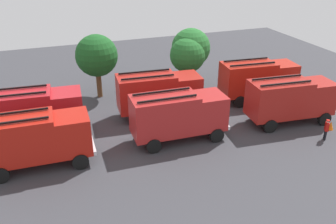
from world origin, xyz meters
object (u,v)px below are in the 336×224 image
(tree_2, at_px, (191,48))
(fire_truck_2, at_px, (290,98))
(tree_0, at_px, (97,56))
(traffic_cone_0, at_px, (331,126))
(fire_truck_1, at_px, (178,114))
(fire_truck_4, at_px, (159,92))
(fire_truck_5, at_px, (258,78))
(fire_truck_3, at_px, (34,110))
(fire_truck_0, at_px, (34,138))
(firefighter_1, at_px, (299,86))
(tree_1, at_px, (188,55))
(firefighter_3, at_px, (212,98))
(firefighter_2, at_px, (326,129))

(tree_2, bearing_deg, fire_truck_2, -66.76)
(tree_0, bearing_deg, traffic_cone_0, -38.66)
(fire_truck_1, distance_m, fire_truck_4, 4.53)
(fire_truck_5, bearing_deg, fire_truck_2, -86.33)
(fire_truck_3, bearing_deg, traffic_cone_0, -13.21)
(fire_truck_1, xyz_separation_m, fire_truck_4, (0.01, 4.53, 0.00))
(fire_truck_0, distance_m, fire_truck_4, 11.07)
(fire_truck_3, bearing_deg, fire_truck_1, -18.98)
(firefighter_1, bearing_deg, tree_1, -104.87)
(fire_truck_1, relative_size, tree_2, 1.22)
(fire_truck_0, relative_size, fire_truck_5, 0.98)
(firefighter_3, distance_m, traffic_cone_0, 9.97)
(fire_truck_1, distance_m, firefighter_2, 11.25)
(fire_truck_4, xyz_separation_m, traffic_cone_0, (12.07, -7.18, -1.81))
(fire_truck_0, relative_size, tree_1, 1.36)
(fire_truck_2, distance_m, tree_1, 10.81)
(fire_truck_1, relative_size, fire_truck_5, 0.98)
(fire_truck_4, relative_size, fire_truck_5, 1.00)
(fire_truck_4, height_order, firefighter_1, fire_truck_4)
(tree_1, bearing_deg, fire_truck_5, -40.83)
(firefighter_1, relative_size, tree_2, 0.27)
(fire_truck_2, height_order, tree_0, tree_0)
(fire_truck_4, xyz_separation_m, firefighter_2, (10.53, -8.29, -1.24))
(fire_truck_1, distance_m, firefighter_3, 6.71)
(fire_truck_2, xyz_separation_m, traffic_cone_0, (2.50, -2.25, -1.81))
(tree_1, bearing_deg, fire_truck_3, -161.73)
(tree_1, bearing_deg, fire_truck_2, -61.59)
(tree_0, distance_m, tree_2, 9.26)
(fire_truck_5, bearing_deg, tree_0, 162.35)
(firefighter_1, xyz_separation_m, tree_1, (-9.79, 4.84, 2.71))
(firefighter_3, distance_m, tree_1, 5.41)
(fire_truck_5, height_order, tree_1, tree_1)
(tree_1, distance_m, tree_2, 1.16)
(firefighter_1, height_order, traffic_cone_0, firefighter_1)
(fire_truck_1, distance_m, traffic_cone_0, 12.49)
(fire_truck_3, bearing_deg, firefighter_1, 4.02)
(firefighter_2, bearing_deg, firefighter_3, -23.48)
(fire_truck_3, xyz_separation_m, traffic_cone_0, (22.03, -6.90, -1.81))
(fire_truck_5, xyz_separation_m, traffic_cone_0, (2.38, -7.17, -1.81))
(fire_truck_5, distance_m, tree_2, 7.24)
(fire_truck_2, bearing_deg, firefighter_3, 139.29)
(fire_truck_0, height_order, fire_truck_1, same)
(fire_truck_2, distance_m, traffic_cone_0, 3.82)
(firefighter_1, xyz_separation_m, traffic_cone_0, (-2.20, -6.83, -0.55))
(traffic_cone_0, bearing_deg, fire_truck_5, 108.38)
(fire_truck_2, relative_size, firefighter_2, 4.50)
(fire_truck_0, bearing_deg, firefighter_2, -8.38)
(fire_truck_2, bearing_deg, fire_truck_1, -177.28)
(fire_truck_5, relative_size, firefighter_3, 4.32)
(fire_truck_5, relative_size, tree_2, 1.24)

